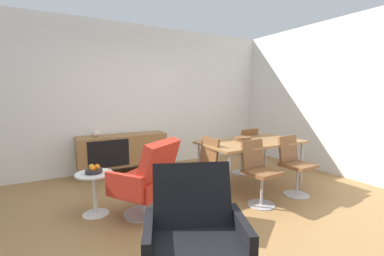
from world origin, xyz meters
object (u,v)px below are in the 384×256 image
dining_chair_front_right (294,163)px  lounge_chair_red (147,178)px  sideboard (123,150)px  dining_chair_front_left (259,170)px  dining_chair_back_right (244,149)px  wooden_bowl_on_table (243,139)px  vase_cobalt (96,133)px  side_table_round (95,189)px  dining_table (251,144)px  armchair_black_shell (195,233)px  fruit_bowl (94,170)px  dining_chair_near_window (203,165)px

dining_chair_front_right → lounge_chair_red: lounge_chair_red is taller
sideboard → dining_chair_front_left: 2.59m
dining_chair_back_right → dining_chair_front_right: bearing=-90.3°
sideboard → wooden_bowl_on_table: (1.49, -1.64, 0.33)m
vase_cobalt → side_table_round: bearing=-100.6°
dining_table → side_table_round: 2.36m
armchair_black_shell → dining_chair_back_right: bearing=42.6°
wooden_bowl_on_table → lounge_chair_red: bearing=-172.1°
fruit_bowl → vase_cobalt: bearing=79.5°
sideboard → side_table_round: 1.69m
dining_table → wooden_bowl_on_table: bearing=137.4°
dining_table → dining_chair_front_right: size_ratio=1.87×
dining_chair_near_window → lounge_chair_red: lounge_chair_red is taller
vase_cobalt → dining_table: vase_cobalt is taller
dining_table → sideboard: bearing=132.5°
lounge_chair_red → side_table_round: 0.67m
wooden_bowl_on_table → side_table_round: 2.28m
sideboard → dining_table: dining_table is taller
dining_chair_front_left → armchair_black_shell: size_ratio=0.90×
dining_chair_front_left → dining_chair_near_window: (-0.54, 0.56, 0.00)m
sideboard → lounge_chair_red: size_ratio=1.69×
wooden_bowl_on_table → dining_chair_near_window: bearing=-174.3°
armchair_black_shell → fruit_bowl: size_ratio=4.73×
side_table_round → sideboard: bearing=64.1°
vase_cobalt → dining_chair_back_right: 2.68m
dining_table → side_table_round: size_ratio=3.08×
sideboard → vase_cobalt: 0.57m
sideboard → armchair_black_shell: armchair_black_shell is taller
vase_cobalt → lounge_chair_red: bearing=-81.9°
dining_chair_front_right → vase_cobalt: bearing=136.2°
fruit_bowl → lounge_chair_red: bearing=-32.5°
dining_table → fruit_bowl: size_ratio=8.00×
armchair_black_shell → side_table_round: size_ratio=1.82×
dining_chair_near_window → fruit_bowl: 1.45m
dining_table → armchair_black_shell: 2.42m
fruit_bowl → wooden_bowl_on_table: bearing=-3.0°
dining_table → armchair_black_shell: bearing=-141.5°
armchair_black_shell → wooden_bowl_on_table: bearing=41.4°
vase_cobalt → wooden_bowl_on_table: vase_cobalt is taller
vase_cobalt → side_table_round: vase_cobalt is taller
dining_chair_front_right → dining_chair_back_right: same height
sideboard → dining_chair_front_right: (1.93, -2.28, 0.03)m
dining_chair_front_right → sideboard: bearing=130.2°
dining_chair_near_window → armchair_black_shell: bearing=-123.5°
vase_cobalt → wooden_bowl_on_table: 2.54m
sideboard → wooden_bowl_on_table: wooden_bowl_on_table is taller
dining_chair_front_right → armchair_black_shell: armchair_black_shell is taller
lounge_chair_red → armchair_black_shell: size_ratio=1.00×
vase_cobalt → dining_chair_front_left: bearing=-53.6°
dining_table → dining_chair_front_right: dining_chair_front_right is taller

